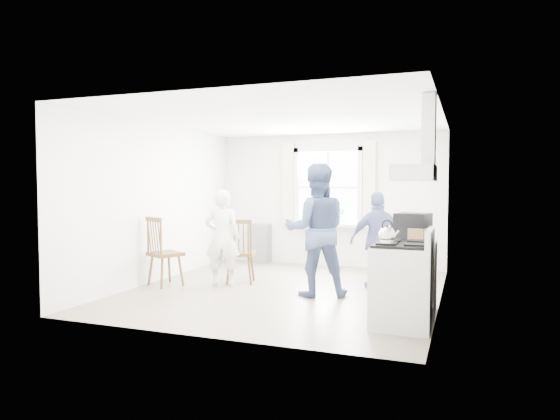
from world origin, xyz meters
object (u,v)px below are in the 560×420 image
object	(u,v)px
stereo_stack	(413,227)
windsor_chair_b	(159,244)
person_mid	(316,230)
gas_stove	(403,284)
low_cabinet	(415,277)
person_right	(378,240)
windsor_chair_a	(239,244)
person_left	(222,238)

from	to	relation	value
stereo_stack	windsor_chair_b	xyz separation A→B (m)	(-3.90, 0.18, -0.40)
person_mid	gas_stove	bearing A→B (deg)	118.26
low_cabinet	person_mid	distance (m)	1.59
windsor_chair_b	person_mid	world-z (taller)	person_mid
gas_stove	person_mid	xyz separation A→B (m)	(-1.36, 1.16, 0.47)
gas_stove	person_right	distance (m)	2.06
low_cabinet	gas_stove	bearing A→B (deg)	-95.68
low_cabinet	windsor_chair_a	size ratio (longest dim) A/B	0.85
stereo_stack	person_mid	bearing A→B (deg)	162.50
low_cabinet	person_left	xyz separation A→B (m)	(-3.02, 0.61, 0.32)
stereo_stack	windsor_chair_a	xyz separation A→B (m)	(-2.79, 0.80, -0.43)
low_cabinet	person_mid	bearing A→B (deg)	162.28
person_right	person_left	bearing A→B (deg)	-9.14
stereo_stack	person_right	distance (m)	1.42
windsor_chair_b	person_right	world-z (taller)	person_right
gas_stove	low_cabinet	size ratio (longest dim) A/B	1.24
gas_stove	stereo_stack	bearing A→B (deg)	87.33
windsor_chair_a	person_mid	xyz separation A→B (m)	(1.39, -0.36, 0.31)
stereo_stack	gas_stove	bearing A→B (deg)	-92.67
stereo_stack	person_right	size ratio (longest dim) A/B	0.31
windsor_chair_a	person_left	world-z (taller)	person_left
windsor_chair_b	person_mid	xyz separation A→B (m)	(2.50, 0.26, 0.28)
gas_stove	windsor_chair_a	xyz separation A→B (m)	(-2.75, 1.51, 0.16)
windsor_chair_a	person_right	bearing A→B (deg)	11.43
windsor_chair_b	person_mid	bearing A→B (deg)	5.87
person_right	windsor_chair_a	bearing A→B (deg)	-12.98
person_left	gas_stove	bearing A→B (deg)	137.96
gas_stove	person_right	size ratio (longest dim) A/B	0.75
gas_stove	person_left	distance (m)	3.24
gas_stove	person_right	world-z (taller)	person_right
low_cabinet	person_right	distance (m)	1.45
windsor_chair_a	person_left	distance (m)	0.31
windsor_chair_a	person_left	xyz separation A→B (m)	(-0.20, -0.21, 0.12)
stereo_stack	person_left	world-z (taller)	person_left
low_cabinet	windsor_chair_a	world-z (taller)	windsor_chair_a
stereo_stack	person_mid	size ratio (longest dim) A/B	0.24
person_mid	person_right	world-z (taller)	person_mid
person_left	windsor_chair_b	bearing A→B (deg)	5.88
windsor_chair_b	person_left	xyz separation A→B (m)	(0.91, 0.41, 0.09)
low_cabinet	windsor_chair_a	distance (m)	2.94
low_cabinet	person_right	bearing A→B (deg)	118.29
stereo_stack	person_right	world-z (taller)	person_right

